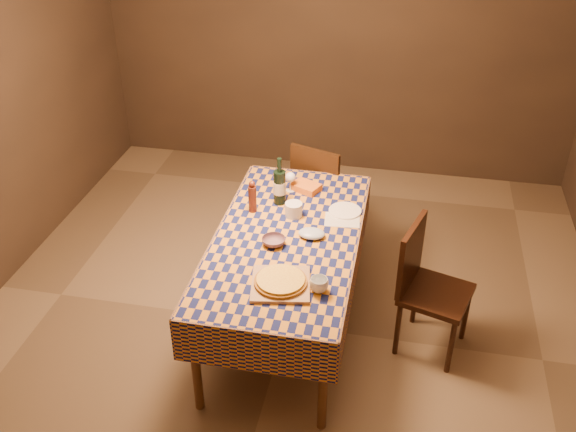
{
  "coord_description": "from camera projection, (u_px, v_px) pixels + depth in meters",
  "views": [
    {
      "loc": [
        0.69,
        -3.39,
        3.13
      ],
      "look_at": [
        0.0,
        0.05,
        0.9
      ],
      "focal_mm": 40.0,
      "sensor_mm": 36.0,
      "label": 1
    }
  ],
  "objects": [
    {
      "name": "room",
      "position": [
        286.0,
        158.0,
        3.87
      ],
      "size": [
        5.0,
        5.1,
        2.7
      ],
      "color": "brown",
      "rests_on": "ground"
    },
    {
      "name": "dining_table",
      "position": [
        287.0,
        246.0,
        4.23
      ],
      "size": [
        0.94,
        1.84,
        0.77
      ],
      "color": "brown",
      "rests_on": "ground"
    },
    {
      "name": "cutting_board",
      "position": [
        281.0,
        284.0,
        3.75
      ],
      "size": [
        0.39,
        0.39,
        0.02
      ],
      "primitive_type": "cube",
      "rotation": [
        0.0,
        0.0,
        0.17
      ],
      "color": "#9A7048",
      "rests_on": "dining_table"
    },
    {
      "name": "pizza",
      "position": [
        281.0,
        281.0,
        3.74
      ],
      "size": [
        0.34,
        0.34,
        0.03
      ],
      "color": "brown",
      "rests_on": "cutting_board"
    },
    {
      "name": "pepper_mill",
      "position": [
        252.0,
        197.0,
        4.39
      ],
      "size": [
        0.07,
        0.07,
        0.24
      ],
      "color": "#4D1D12",
      "rests_on": "dining_table"
    },
    {
      "name": "bowl",
      "position": [
        274.0,
        241.0,
        4.1
      ],
      "size": [
        0.16,
        0.16,
        0.05
      ],
      "primitive_type": "imported",
      "rotation": [
        0.0,
        0.0,
        -0.08
      ],
      "color": "#664855",
      "rests_on": "dining_table"
    },
    {
      "name": "wine_glass",
      "position": [
        290.0,
        178.0,
        4.63
      ],
      "size": [
        0.08,
        0.08,
        0.15
      ],
      "color": "silver",
      "rests_on": "dining_table"
    },
    {
      "name": "wine_bottle",
      "position": [
        280.0,
        187.0,
        4.48
      ],
      "size": [
        0.09,
        0.09,
        0.35
      ],
      "color": "black",
      "rests_on": "dining_table"
    },
    {
      "name": "deli_tub",
      "position": [
        294.0,
        210.0,
        4.37
      ],
      "size": [
        0.15,
        0.15,
        0.1
      ],
      "primitive_type": "cylinder",
      "rotation": [
        0.0,
        0.0,
        0.26
      ],
      "color": "silver",
      "rests_on": "dining_table"
    },
    {
      "name": "takeout_container",
      "position": [
        306.0,
        187.0,
        4.69
      ],
      "size": [
        0.24,
        0.21,
        0.05
      ],
      "primitive_type": "cube",
      "rotation": [
        0.0,
        0.0,
        -0.41
      ],
      "color": "orange",
      "rests_on": "dining_table"
    },
    {
      "name": "white_plate",
      "position": [
        345.0,
        211.0,
        4.44
      ],
      "size": [
        0.29,
        0.29,
        0.01
      ],
      "primitive_type": "cylinder",
      "rotation": [
        0.0,
        0.0,
        -0.35
      ],
      "color": "white",
      "rests_on": "dining_table"
    },
    {
      "name": "tumbler",
      "position": [
        319.0,
        285.0,
        3.69
      ],
      "size": [
        0.13,
        0.13,
        0.09
      ],
      "primitive_type": "imported",
      "rotation": [
        0.0,
        0.0,
        -0.22
      ],
      "color": "silver",
      "rests_on": "dining_table"
    },
    {
      "name": "flour_patch",
      "position": [
        342.0,
        220.0,
        4.35
      ],
      "size": [
        0.25,
        0.2,
        0.0
      ],
      "primitive_type": "cube",
      "rotation": [
        0.0,
        0.0,
        0.09
      ],
      "color": "silver",
      "rests_on": "dining_table"
    },
    {
      "name": "flour_bag",
      "position": [
        312.0,
        233.0,
        4.17
      ],
      "size": [
        0.21,
        0.18,
        0.05
      ],
      "primitive_type": "ellipsoid",
      "rotation": [
        0.0,
        0.0,
        -0.35
      ],
      "color": "#A5B9D3",
      "rests_on": "dining_table"
    },
    {
      "name": "chair_far",
      "position": [
        321.0,
        189.0,
        5.2
      ],
      "size": [
        0.54,
        0.54,
        0.93
      ],
      "color": "black",
      "rests_on": "ground"
    },
    {
      "name": "chair_right",
      "position": [
        425.0,
        282.0,
        4.18
      ],
      "size": [
        0.53,
        0.53,
        0.93
      ],
      "color": "black",
      "rests_on": "ground"
    }
  ]
}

